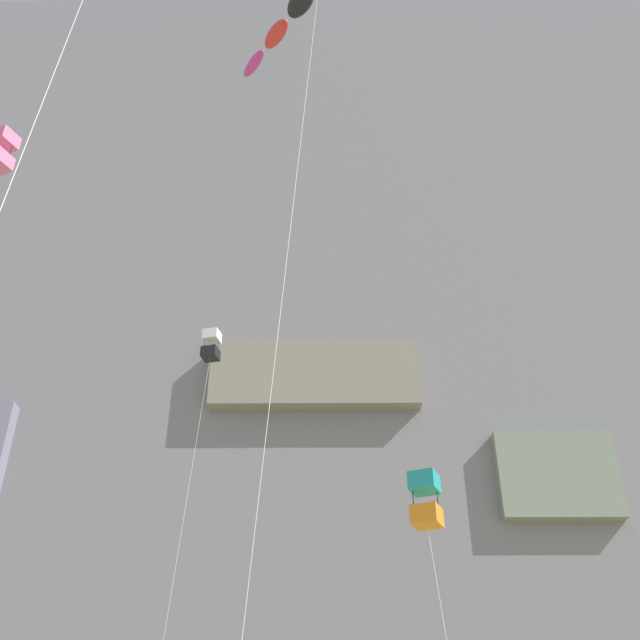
% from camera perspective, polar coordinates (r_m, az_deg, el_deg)
% --- Properties ---
extents(cliff_face, '(180.00, 26.43, 84.36)m').
position_cam_1_polar(cliff_face, '(78.48, -0.25, -3.04)').
color(cliff_face, gray).
rests_on(cliff_face, ground).
extents(kite_box_mid_left, '(1.17, 2.68, 24.20)m').
position_cam_1_polar(kite_box_mid_left, '(30.48, -22.69, 11.43)').
color(kite_box_mid_left, pink).
rests_on(kite_box_mid_left, ground).
extents(kite_box_far_left, '(0.93, 1.75, 9.36)m').
position_cam_1_polar(kite_box_far_left, '(16.47, 7.87, -13.24)').
color(kite_box_far_left, teal).
rests_on(kite_box_far_left, ground).
extents(kite_box_upper_left, '(0.92, 4.84, 22.27)m').
position_cam_1_polar(kite_box_upper_left, '(35.83, -8.12, -1.97)').
color(kite_box_upper_left, white).
rests_on(kite_box_upper_left, ground).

